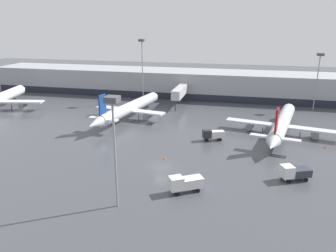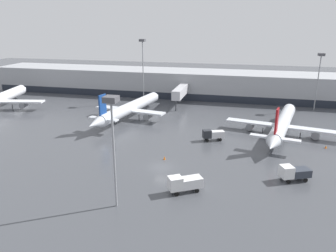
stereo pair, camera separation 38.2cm
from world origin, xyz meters
The scene contains 13 objects.
ground_plane centered at (0.00, 0.00, 0.00)m, with size 320.00×320.00×0.00m, color #424449.
terminal_building centered at (-0.03, 61.92, 4.50)m, with size 160.00×30.66×9.00m.
parked_jet_0 centered at (23.06, 24.71, 2.58)m, with size 26.45×35.83×9.17m.
parked_jet_2 centered at (-16.55, 28.73, 2.99)m, with size 20.58×36.80×9.29m.
service_truck_0 centered at (5.83, -7.95, 1.56)m, with size 5.61×4.53×2.78m.
service_truck_1 centered at (22.95, 0.26, 1.49)m, with size 5.47×3.98×2.72m.
service_truck_2 centered at (7.63, 16.69, 1.46)m, with size 5.04×3.31×2.51m.
traffic_cone_1 centered at (13.31, 33.89, 0.34)m, with size 0.43×0.43×0.67m.
traffic_cone_2 centered at (31.50, 17.52, 0.31)m, with size 0.47×0.47×0.61m.
traffic_cone_3 centered at (-0.34, 3.63, 0.36)m, with size 0.44×0.44×0.71m.
apron_light_mast_0 centered at (-2.96, -14.37, 13.06)m, with size 1.80×1.80×16.31m.
apron_light_mast_1 centered at (-18.72, 48.10, 15.92)m, with size 1.80×1.80×20.47m.
apron_light_mast_2 centered at (34.68, 51.02, 13.52)m, with size 1.80×1.80×16.98m.
Camera 2 is at (14.18, -53.30, 25.55)m, focal length 35.00 mm.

